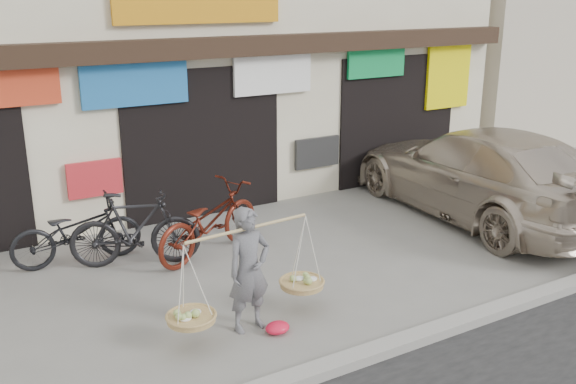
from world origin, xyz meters
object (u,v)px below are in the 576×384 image
street_vendor (249,275)px  bike_1 (135,229)px  bike_0 (76,232)px  suv (479,172)px  bike_2 (209,221)px

street_vendor → bike_1: street_vendor is taller
bike_0 → suv: (6.89, -1.49, 0.31)m
bike_0 → suv: 7.05m
bike_0 → bike_2: (1.86, -0.72, 0.05)m
bike_0 → bike_2: 2.00m
street_vendor → bike_0: size_ratio=1.11×
street_vendor → bike_0: street_vendor is taller
bike_0 → street_vendor: bearing=-153.3°
bike_1 → suv: suv is taller
street_vendor → suv: suv is taller
street_vendor → bike_1: bearing=98.4°
street_vendor → bike_2: bearing=73.0°
bike_0 → suv: bearing=-98.8°
bike_2 → suv: 5.09m
bike_1 → suv: 6.23m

